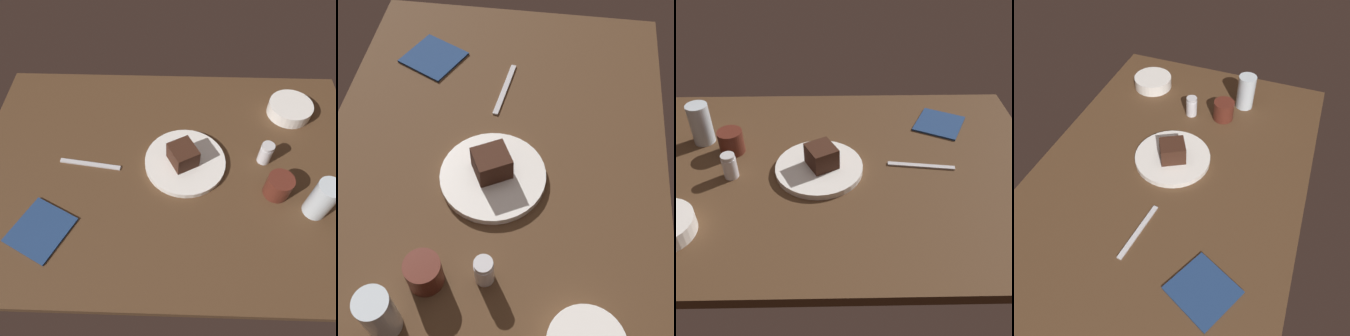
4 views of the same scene
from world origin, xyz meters
TOP-DOWN VIEW (x-y plane):
  - dining_table at (0.00, 0.00)cm, footprint 120.00×84.00cm
  - dessert_plate at (4.51, 1.26)cm, footprint 24.58×24.58cm
  - chocolate_cake_slice at (3.72, 0.93)cm, footprint 10.05×10.32cm
  - salt_shaker at (28.77, 3.29)cm, footprint 4.00×4.00cm
  - water_glass at (40.54, -13.77)cm, footprint 6.47×6.47cm
  - side_bowl at (40.13, 23.69)cm, footprint 14.62×14.62cm
  - coffee_cup at (30.74, -8.28)cm, footprint 7.36×7.36cm
  - butter_knife at (-24.61, -0.45)cm, footprint 19.02×3.88cm
  - folded_napkin at (-34.40, -22.00)cm, footprint 19.18×19.50cm

SIDE VIEW (x-z plane):
  - dining_table at x=0.00cm, z-range 0.00..3.00cm
  - butter_knife at x=-24.61cm, z-range 3.00..3.50cm
  - folded_napkin at x=-34.40cm, z-range 3.00..3.60cm
  - dessert_plate at x=4.51cm, z-range 3.00..4.76cm
  - side_bowl at x=40.13cm, z-range 3.00..7.30cm
  - coffee_cup at x=30.74cm, z-range 3.00..10.12cm
  - salt_shaker at x=28.77cm, z-range 2.95..10.29cm
  - chocolate_cake_slice at x=3.72cm, z-range 4.76..10.94cm
  - water_glass at x=40.54cm, z-range 3.00..15.76cm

